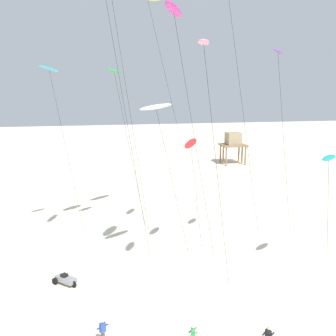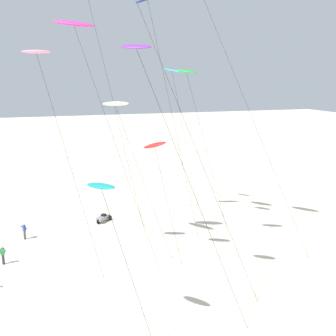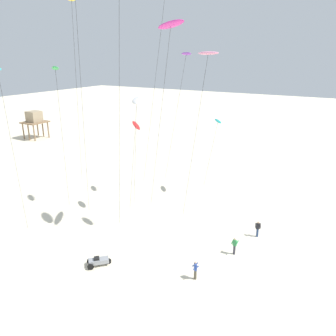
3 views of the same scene
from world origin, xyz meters
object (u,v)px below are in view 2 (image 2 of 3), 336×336
Objects in this scene: kite_magenta at (74,25)px; kite_teal at (101,188)px; kite_red at (155,146)px; kite_purple at (139,53)px; kite_flyer_middle at (24,231)px; kite_pink at (37,54)px; kite_cyan at (173,74)px; kite_navy at (148,1)px; kite_green at (187,74)px; kite_white at (115,104)px; beach_buggy at (103,218)px; kite_flyer_nearest at (3,255)px.

kite_magenta reaches higher than kite_teal.
kite_red is 9.60m from kite_purple.
kite_pink is at bearing 20.73° from kite_flyer_middle.
kite_red is at bearing -24.75° from kite_cyan.
kite_navy reaches higher than kite_red.
kite_teal is (11.77, 0.07, -9.98)m from kite_magenta.
kite_cyan is (-17.49, 7.93, -1.09)m from kite_purple.
kite_green is 0.71× the size of kite_navy.
kite_white is at bearing 101.74° from kite_magenta.
kite_flyer_nearest is at bearing -51.72° from beach_buggy.
kite_purple reaches higher than kite_white.
beach_buggy is (-7.14, -0.51, -12.78)m from kite_white.
kite_green reaches higher than kite_flyer_nearest.
kite_red is 0.53× the size of kite_magenta.
kite_purple is 8.58m from kite_teal.
beach_buggy is at bearing 172.47° from kite_teal.
kite_navy reaches higher than kite_white.
kite_green is at bearing 144.85° from kite_teal.
kite_purple is 1.00× the size of kite_pink.
kite_white is 0.83× the size of kite_cyan.
kite_navy is at bearing 115.87° from kite_pink.
kite_flyer_nearest is (3.30, -13.81, -21.25)m from kite_navy.
kite_flyer_middle is (-1.70, -12.29, -21.25)m from kite_navy.
kite_white is 15.68m from kite_flyer_middle.
kite_red is at bearing -11.01° from kite_navy.
kite_green is at bearing 82.51° from kite_flyer_middle.
kite_navy is (-0.40, -3.66, 6.36)m from kite_green.
kite_red is at bearing 65.17° from kite_magenta.
kite_magenta is at bearing -179.65° from kite_teal.
kite_magenta is 12.02× the size of kite_flyer_middle.
kite_white is 0.60× the size of kite_navy.
kite_green is 1.67× the size of kite_teal.
kite_teal is at bearing -44.42° from kite_purple.
kite_cyan is 9.12m from kite_navy.
kite_navy is at bearing -96.27° from kite_green.
kite_flyer_middle is (-17.04, -5.43, -8.58)m from kite_teal.
kite_pink is at bearing -54.37° from kite_cyan.
kite_teal is 5.88× the size of kite_flyer_middle.
kite_green is at bearing 108.69° from kite_white.
kite_flyer_nearest is (-12.04, -6.95, -8.58)m from kite_teal.
kite_flyer_middle is (-5.27, -5.36, -18.56)m from kite_magenta.
kite_white is 1.39× the size of kite_teal.
kite_flyer_nearest is (2.90, -17.47, -14.90)m from kite_green.
kite_red is 6.34× the size of kite_flyer_middle.
kite_purple is 9.61m from kite_pink.
kite_flyer_middle is at bearing -125.54° from kite_red.
kite_green is 11.65m from kite_magenta.
kite_pink is 17.65m from kite_flyer_middle.
kite_purple is at bearing 38.34° from kite_pink.
kite_flyer_middle is (-5.00, 1.52, 0.00)m from kite_flyer_nearest.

